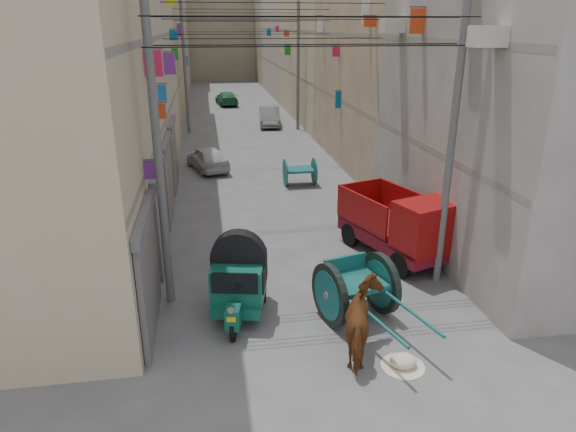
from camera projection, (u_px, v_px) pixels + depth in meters
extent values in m
cube|color=slate|center=(146.00, 161.00, 13.81)|extent=(0.25, 9.80, 0.18)
cube|color=slate|center=(134.00, 43.00, 12.76)|extent=(0.25, 9.80, 0.18)
cube|color=#A1998A|center=(74.00, 40.00, 22.43)|extent=(8.00, 12.00, 12.00)
cube|color=slate|center=(169.00, 103.00, 23.98)|extent=(0.25, 11.76, 0.18)
cube|color=slate|center=(164.00, 35.00, 22.93)|extent=(0.25, 11.76, 0.18)
cube|color=gray|center=(116.00, 18.00, 34.10)|extent=(8.00, 14.00, 14.00)
cube|color=slate|center=(180.00, 76.00, 36.00)|extent=(0.25, 13.72, 0.18)
cube|color=slate|center=(177.00, 31.00, 34.95)|extent=(0.25, 13.72, 0.18)
cube|color=#9A9490|center=(141.00, 33.00, 47.43)|extent=(8.00, 14.00, 11.80)
cube|color=slate|center=(186.00, 63.00, 48.95)|extent=(0.25, 13.72, 0.18)
cube|color=slate|center=(183.00, 29.00, 47.90)|extent=(0.25, 13.72, 0.18)
cube|color=tan|center=(152.00, 23.00, 59.16)|extent=(8.00, 12.00, 13.50)
cube|color=slate|center=(189.00, 55.00, 60.97)|extent=(0.25, 11.76, 0.18)
cube|color=slate|center=(187.00, 28.00, 59.92)|extent=(0.25, 11.76, 0.18)
cube|color=slate|center=(185.00, 0.00, 58.87)|extent=(0.25, 11.76, 0.18)
cube|color=slate|center=(435.00, 150.00, 15.02)|extent=(0.25, 9.80, 0.18)
cube|color=slate|center=(446.00, 42.00, 13.97)|extent=(0.25, 9.80, 0.18)
cube|color=tan|center=(421.00, 38.00, 24.78)|extent=(8.00, 12.00, 12.00)
cube|color=slate|center=(340.00, 99.00, 25.19)|extent=(0.25, 11.76, 0.18)
cube|color=slate|center=(343.00, 34.00, 24.14)|extent=(0.25, 11.76, 0.18)
cube|color=tan|center=(349.00, 19.00, 36.45)|extent=(8.00, 14.00, 14.00)
cube|color=slate|center=(295.00, 75.00, 37.22)|extent=(0.25, 13.72, 0.18)
cube|color=slate|center=(296.00, 31.00, 36.16)|extent=(0.25, 13.72, 0.18)
cube|color=#A1998A|center=(310.00, 32.00, 49.79)|extent=(8.00, 14.00, 11.80)
cube|color=slate|center=(271.00, 62.00, 50.16)|extent=(0.25, 13.72, 0.18)
cube|color=slate|center=(271.00, 29.00, 49.11)|extent=(0.25, 13.72, 0.18)
cube|color=gray|center=(289.00, 23.00, 61.51)|extent=(8.00, 12.00, 13.50)
cube|color=slate|center=(258.00, 54.00, 62.18)|extent=(0.25, 11.76, 0.18)
cube|color=slate|center=(257.00, 28.00, 61.13)|extent=(0.25, 11.76, 0.18)
cube|color=slate|center=(256.00, 1.00, 60.08)|extent=(0.25, 11.76, 0.18)
cube|color=gray|center=(220.00, 25.00, 66.89)|extent=(22.00, 10.00, 13.00)
cube|color=#515257|center=(149.00, 277.00, 11.55)|extent=(0.12, 3.00, 2.60)
cube|color=#575759|center=(144.00, 217.00, 11.04)|extent=(0.18, 3.20, 0.25)
cube|color=#515257|center=(161.00, 219.00, 14.97)|extent=(0.12, 3.00, 2.60)
cube|color=#575759|center=(157.00, 171.00, 14.46)|extent=(0.18, 3.20, 0.25)
cube|color=#515257|center=(169.00, 183.00, 18.39)|extent=(0.12, 3.00, 2.60)
cube|color=#575759|center=(166.00, 143.00, 17.88)|extent=(0.18, 3.20, 0.25)
cube|color=#515257|center=(174.00, 158.00, 21.90)|extent=(0.12, 3.00, 2.60)
cube|color=#575759|center=(172.00, 124.00, 21.40)|extent=(0.18, 3.20, 0.25)
cube|color=red|center=(286.00, 34.00, 38.30)|extent=(0.38, 0.08, 0.41)
cube|color=blue|center=(187.00, 61.00, 44.78)|extent=(0.27, 0.08, 0.71)
cube|color=#782998|center=(153.00, 170.00, 12.35)|extent=(0.44, 0.08, 0.42)
cube|color=#782998|center=(170.00, 64.00, 20.38)|extent=(0.45, 0.08, 0.84)
cube|color=#0C5C8B|center=(269.00, 32.00, 48.12)|extent=(0.41, 0.08, 0.59)
cube|color=red|center=(159.00, 111.00, 15.12)|extent=(0.38, 0.08, 0.44)
cube|color=#18851D|center=(288.00, 50.00, 38.01)|extent=(0.43, 0.08, 0.72)
cube|color=#C51A4C|center=(277.00, 29.00, 43.15)|extent=(0.28, 0.08, 0.44)
cube|color=blue|center=(186.00, 63.00, 41.49)|extent=(0.31, 0.08, 0.44)
cube|color=#C51A4C|center=(336.00, 52.00, 24.39)|extent=(0.35, 0.08, 0.45)
cube|color=silver|center=(320.00, 24.00, 27.32)|extent=(0.34, 0.08, 0.79)
cube|color=blue|center=(162.00, 93.00, 17.11)|extent=(0.28, 0.08, 0.52)
cube|color=#782998|center=(179.00, 31.00, 32.77)|extent=(0.28, 0.08, 0.74)
cube|color=#0C5C8B|center=(338.00, 100.00, 24.70)|extent=(0.26, 0.08, 0.80)
cube|color=#C5D517|center=(418.00, 23.00, 15.02)|extent=(0.34, 0.08, 0.55)
cube|color=#C51A4C|center=(153.00, 63.00, 13.50)|extent=(0.47, 0.08, 0.67)
cube|color=#0C5C8B|center=(174.00, 35.00, 24.99)|extent=(0.40, 0.08, 0.47)
cube|color=#18851D|center=(175.00, 54.00, 25.77)|extent=(0.32, 0.08, 0.55)
cube|color=red|center=(370.00, 22.00, 19.04)|extent=(0.47, 0.08, 0.35)
cube|color=silver|center=(366.00, 12.00, 19.70)|extent=(0.32, 0.08, 0.89)
cube|color=red|center=(417.00, 21.00, 14.92)|extent=(0.44, 0.08, 0.69)
cube|color=blue|center=(141.00, 190.00, 12.04)|extent=(0.10, 3.20, 0.80)
cube|color=silver|center=(166.00, 122.00, 20.36)|extent=(0.10, 3.20, 0.80)
cube|color=silver|center=(178.00, 87.00, 31.46)|extent=(0.10, 3.20, 0.80)
cube|color=blue|center=(184.00, 71.00, 42.56)|extent=(0.10, 3.20, 0.80)
cube|color=#782998|center=(465.00, 175.00, 13.23)|extent=(0.10, 3.20, 0.80)
cube|color=#C51A4C|center=(363.00, 117.00, 21.56)|extent=(0.10, 3.20, 0.80)
cube|color=#0C5C8B|center=(308.00, 85.00, 32.65)|extent=(0.10, 3.20, 0.80)
cube|color=#782998|center=(281.00, 70.00, 43.75)|extent=(0.10, 3.20, 0.80)
cube|color=#B5B4A3|center=(488.00, 36.00, 11.05)|extent=(0.70, 0.55, 0.45)
cube|color=#B5B4A3|center=(392.00, 26.00, 16.53)|extent=(0.70, 0.55, 0.45)
cylinder|color=#575759|center=(157.00, 147.00, 11.75)|extent=(0.20, 0.20, 8.00)
cylinder|color=#575759|center=(452.00, 137.00, 12.81)|extent=(0.20, 0.20, 8.00)
cylinder|color=#575759|center=(185.00, 69.00, 32.10)|extent=(0.20, 0.20, 8.00)
cylinder|color=#575759|center=(298.00, 68.00, 33.16)|extent=(0.20, 0.20, 8.00)
cylinder|color=black|center=(317.00, 46.00, 11.05)|extent=(7.40, 0.02, 0.02)
cylinder|color=black|center=(318.00, 16.00, 10.84)|extent=(7.40, 0.02, 0.02)
cylinder|color=black|center=(308.00, 45.00, 11.97)|extent=(7.40, 0.02, 0.02)
cylinder|color=black|center=(309.00, 17.00, 11.76)|extent=(7.40, 0.02, 0.02)
cylinder|color=black|center=(276.00, 38.00, 17.06)|extent=(7.40, 0.02, 0.02)
cylinder|color=black|center=(276.00, 19.00, 16.85)|extent=(7.40, 0.02, 0.02)
cylinder|color=black|center=(276.00, 3.00, 16.67)|extent=(7.40, 0.02, 0.02)
cylinder|color=black|center=(254.00, 34.00, 24.46)|extent=(7.40, 0.02, 0.02)
cylinder|color=black|center=(253.00, 21.00, 24.25)|extent=(7.40, 0.02, 0.02)
cylinder|color=black|center=(253.00, 9.00, 24.07)|extent=(7.40, 0.02, 0.02)
cylinder|color=black|center=(241.00, 32.00, 31.86)|extent=(7.40, 0.02, 0.02)
cylinder|color=black|center=(241.00, 21.00, 31.65)|extent=(7.40, 0.02, 0.02)
cylinder|color=black|center=(241.00, 13.00, 31.47)|extent=(7.40, 0.02, 0.02)
cylinder|color=black|center=(233.00, 330.00, 11.42)|extent=(0.21, 0.53, 0.51)
cylinder|color=black|center=(224.00, 291.00, 13.07)|extent=(0.21, 0.53, 0.51)
cylinder|color=black|center=(263.00, 292.00, 13.03)|extent=(0.21, 0.53, 0.51)
cube|color=#0D4D3D|center=(240.00, 296.00, 12.47)|extent=(1.48, 1.94, 0.26)
cube|color=#0D4D3D|center=(233.00, 318.00, 11.36)|extent=(0.40, 0.47, 0.51)
cylinder|color=silver|center=(231.00, 310.00, 11.05)|extent=(0.17, 0.08, 0.17)
cube|color=#E0A40C|center=(231.00, 320.00, 11.11)|extent=(0.20, 0.07, 0.11)
cube|color=#0D4D3D|center=(240.00, 276.00, 12.33)|extent=(1.49, 1.77, 0.87)
cube|color=black|center=(235.00, 283.00, 11.50)|extent=(1.04, 0.27, 0.51)
cube|color=black|center=(215.00, 272.00, 12.32)|extent=(0.26, 1.09, 0.60)
cube|color=black|center=(265.00, 273.00, 12.27)|extent=(0.26, 1.09, 0.60)
cube|color=white|center=(235.00, 311.00, 11.72)|extent=(1.13, 0.28, 0.06)
cylinder|color=black|center=(330.00, 295.00, 11.89)|extent=(0.57, 1.50, 1.51)
cylinder|color=#12504E|center=(330.00, 295.00, 11.89)|extent=(0.50, 1.19, 1.18)
cylinder|color=#575759|center=(330.00, 295.00, 11.89)|extent=(0.28, 0.25, 0.19)
cylinder|color=black|center=(380.00, 283.00, 12.45)|extent=(0.57, 1.50, 1.51)
cylinder|color=#12504E|center=(380.00, 283.00, 12.45)|extent=(0.50, 1.19, 1.18)
cylinder|color=#575759|center=(380.00, 283.00, 12.45)|extent=(0.28, 0.25, 0.19)
cylinder|color=#575759|center=(356.00, 289.00, 12.17)|extent=(1.43, 0.48, 0.09)
cube|color=#12504E|center=(356.00, 281.00, 12.10)|extent=(1.42, 1.45, 0.11)
cube|color=#12504E|center=(345.00, 263.00, 12.48)|extent=(1.12, 0.39, 0.38)
cylinder|color=#12504E|center=(372.00, 316.00, 10.82)|extent=(0.75, 2.41, 0.08)
cylinder|color=#12504E|center=(406.00, 308.00, 11.16)|extent=(0.75, 2.41, 0.08)
cylinder|color=black|center=(401.00, 265.00, 14.27)|extent=(0.43, 0.76, 0.74)
cylinder|color=black|center=(350.00, 235.00, 16.30)|extent=(0.43, 0.76, 0.74)
cylinder|color=black|center=(440.00, 254.00, 14.91)|extent=(0.43, 0.76, 0.74)
cylinder|color=black|center=(387.00, 227.00, 16.95)|extent=(0.43, 0.76, 0.74)
cube|color=maroon|center=(394.00, 237.00, 15.52)|extent=(2.74, 4.02, 0.39)
cube|color=maroon|center=(426.00, 226.00, 14.18)|extent=(1.92, 1.64, 1.40)
cube|color=black|center=(440.00, 229.00, 13.71)|extent=(1.40, 0.54, 0.62)
cube|color=maroon|center=(382.00, 221.00, 15.92)|extent=(2.39, 2.88, 0.13)
cube|color=maroon|center=(361.00, 211.00, 15.39)|extent=(0.87, 2.35, 0.95)
cube|color=maroon|center=(404.00, 202.00, 16.11)|extent=(0.87, 2.35, 0.95)
cube|color=maroon|center=(360.00, 195.00, 16.75)|extent=(1.61, 0.61, 0.95)
cylinder|color=#12504E|center=(285.00, 173.00, 22.29)|extent=(0.07, 1.19, 1.19)
cylinder|color=#12504E|center=(314.00, 171.00, 22.49)|extent=(0.07, 1.19, 1.19)
cube|color=#12504E|center=(300.00, 169.00, 22.35)|extent=(1.15, 1.01, 0.09)
cylinder|color=#575759|center=(300.00, 172.00, 22.39)|extent=(1.33, 0.08, 0.07)
ellipsoid|color=beige|center=(403.00, 361.00, 10.56)|extent=(0.57, 0.45, 0.28)
imported|color=#613117|center=(365.00, 323.00, 10.73)|extent=(1.30, 2.01, 1.57)
imported|color=#BDBDBD|center=(207.00, 158.00, 24.78)|extent=(2.30, 3.66, 1.16)
imported|color=#575C5A|center=(269.00, 117.00, 35.53)|extent=(1.66, 3.96, 1.27)
imported|color=#22643C|center=(227.00, 98.00, 44.77)|extent=(2.02, 4.08, 1.14)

